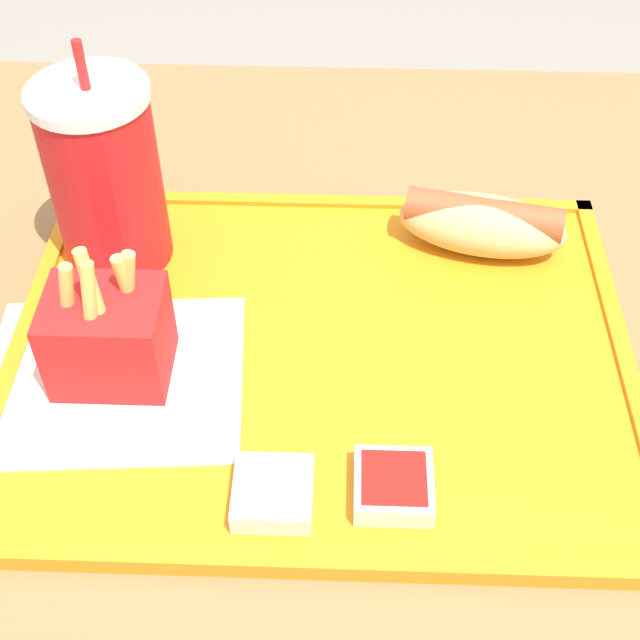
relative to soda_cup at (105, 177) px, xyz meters
The scene contains 8 objects.
dining_table 0.49m from the soda_cup, 29.36° to the right, with size 1.44×0.83×0.70m.
food_tray 0.20m from the soda_cup, 31.31° to the right, with size 0.44×0.34×0.01m.
paper_napkin 0.15m from the soda_cup, 81.14° to the right, with size 0.19×0.16×0.00m.
soda_cup is the anchor object (origin of this frame).
hot_dog_far 0.29m from the soda_cup, ahead, with size 0.14×0.08×0.05m.
fries_carton 0.13m from the soda_cup, 80.41° to the right, with size 0.08×0.06×0.11m.
sauce_cup_mayo 0.27m from the soda_cup, 58.54° to the right, with size 0.05×0.05×0.02m.
sauce_cup_ketchup 0.31m from the soda_cup, 45.85° to the right, with size 0.05×0.05×0.02m.
Camera 1 is at (-0.02, -0.41, 1.18)m, focal length 50.00 mm.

